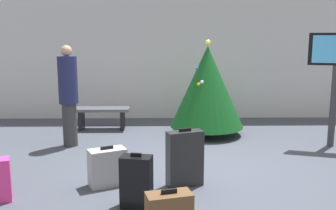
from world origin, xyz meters
name	(u,v)px	position (x,y,z in m)	size (l,w,h in m)	color
ground_plane	(197,167)	(0.00, 0.00, 0.00)	(16.00, 16.00, 0.00)	#424754
back_wall	(184,56)	(0.00, 3.73, 1.54)	(16.00, 0.20, 3.08)	silver
holiday_tree	(207,87)	(0.38, 2.00, 1.01)	(1.51, 1.51, 1.96)	#4C3319
flight_info_kiosk	(336,67)	(2.60, 1.10, 1.48)	(0.97, 0.36, 2.08)	#333338
waiting_bench	(102,114)	(-1.86, 2.49, 0.35)	(1.21, 0.44, 0.48)	#4C5159
traveller_0	(68,94)	(-2.26, 1.21, 0.99)	(0.49, 0.49, 1.86)	#333338
suitcase_0	(107,167)	(-1.29, -0.71, 0.25)	(0.56, 0.45, 0.55)	#9EA0A5
suitcase_1	(137,182)	(-0.85, -1.40, 0.32)	(0.40, 0.28, 0.67)	black
suitcase_4	(185,159)	(-0.24, -0.75, 0.38)	(0.52, 0.34, 0.80)	#232326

